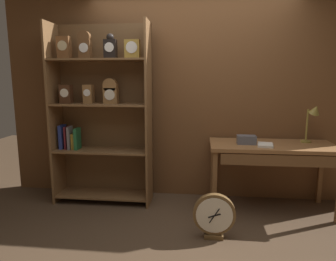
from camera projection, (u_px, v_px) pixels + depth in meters
name	position (u px, v px, depth m)	size (l,w,h in m)	color
ground_plane	(185.00, 248.00, 2.71)	(10.00, 10.00, 0.00)	#4C3826
back_wood_panel	(192.00, 96.00, 3.78)	(4.80, 0.05, 2.60)	brown
bookshelf	(100.00, 111.00, 3.62)	(1.18, 0.37, 2.17)	brown
workbench	(273.00, 152.00, 3.38)	(1.41, 0.64, 0.79)	brown
desk_lamp	(313.00, 116.00, 3.39)	(0.20, 0.20, 0.46)	olive
toolbox_small	(246.00, 140.00, 3.38)	(0.21, 0.12, 0.10)	#595960
open_repair_manual	(265.00, 145.00, 3.29)	(0.16, 0.22, 0.03)	silver
round_clock_large	(214.00, 216.00, 2.85)	(0.41, 0.11, 0.45)	brown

